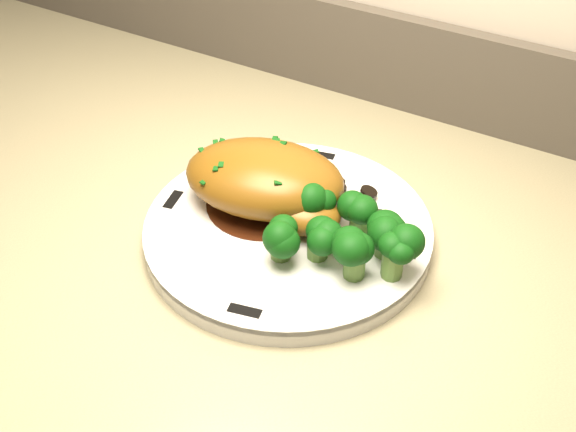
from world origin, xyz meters
The scene contains 10 objects.
counter centered at (0.12, 1.67, 0.43)m, with size 1.98×0.66×0.98m.
plate centered at (0.40, 1.69, 0.87)m, with size 0.29×0.29×0.02m, color silver.
rim_accent_0 centered at (0.37, 1.81, 0.88)m, with size 0.03×0.01×0.00m, color black.
rim_accent_1 centered at (0.27, 1.66, 0.88)m, with size 0.03×0.01×0.00m, color black.
rim_accent_2 centered at (0.42, 1.57, 0.88)m, with size 0.03×0.01×0.00m, color black.
rim_accent_3 centered at (0.52, 1.72, 0.88)m, with size 0.03×0.01×0.00m, color black.
gravy_pool centered at (0.36, 1.71, 0.88)m, with size 0.12×0.12×0.00m, color #341509.
chicken_breast centered at (0.36, 1.70, 0.91)m, with size 0.19×0.15×0.06m.
mushroom_pile centered at (0.42, 1.74, 0.88)m, with size 0.08×0.06×0.02m.
broccoli_florets centered at (0.46, 1.68, 0.90)m, with size 0.13×0.10×0.05m.
Camera 1 is at (0.68, 1.22, 1.34)m, focal length 45.00 mm.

